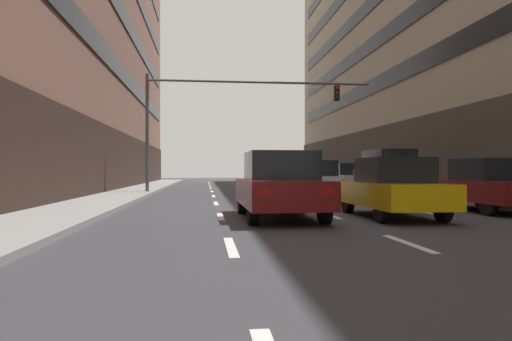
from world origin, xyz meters
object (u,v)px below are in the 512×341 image
object	(u,v)px
car_driving_2	(257,175)
car_parked_1	(486,185)
taxi_driving_1	(392,188)
car_driving_0	(314,179)
car_driving_3	(279,186)
car_parked_3	(348,177)
traffic_signal_0	(223,106)
car_parked_2	(388,174)

from	to	relation	value
car_driving_2	car_parked_1	xyz separation A→B (m)	(3.50, -31.39, -0.02)
taxi_driving_1	car_parked_1	bearing A→B (deg)	21.62
taxi_driving_1	car_driving_0	bearing A→B (deg)	89.65
car_driving_0	taxi_driving_1	world-z (taller)	taxi_driving_1
car_driving_0	car_driving_3	world-z (taller)	car_driving_3
car_parked_3	traffic_signal_0	bearing A→B (deg)	-165.65
car_parked_1	car_parked_2	xyz separation A→B (m)	(-0.00, 7.58, 0.30)
car_parked_2	car_parked_3	xyz separation A→B (m)	(0.00, 6.18, -0.28)
car_driving_0	car_parked_1	bearing A→B (deg)	-65.54
car_driving_2	car_parked_3	size ratio (longest dim) A/B	1.01
taxi_driving_1	traffic_signal_0	distance (m)	14.38
car_driving_3	car_parked_2	xyz separation A→B (m)	(6.58, 8.92, 0.24)
car_driving_3	car_driving_0	bearing A→B (deg)	71.32
car_driving_2	car_parked_3	bearing A→B (deg)	-78.76
taxi_driving_1	car_parked_3	distance (m)	15.59
car_driving_3	car_parked_2	size ratio (longest dim) A/B	1.02
car_driving_0	car_parked_3	size ratio (longest dim) A/B	1.04
car_parked_3	car_driving_3	bearing A→B (deg)	-113.57
car_parked_1	traffic_signal_0	size ratio (longest dim) A/B	0.36
car_driving_0	taxi_driving_1	xyz separation A→B (m)	(-0.06, -9.15, -0.05)
car_driving_2	car_parked_2	size ratio (longest dim) A/B	0.99
taxi_driving_1	car_parked_2	xyz separation A→B (m)	(3.57, 9.00, 0.31)
taxi_driving_1	car_parked_3	world-z (taller)	taxi_driving_1
car_driving_3	car_parked_1	bearing A→B (deg)	11.43
car_parked_2	traffic_signal_0	size ratio (longest dim) A/B	0.37
car_driving_2	traffic_signal_0	world-z (taller)	traffic_signal_0
car_driving_0	car_driving_3	bearing A→B (deg)	-108.68
taxi_driving_1	car_driving_3	world-z (taller)	taxi_driving_1
traffic_signal_0	car_parked_2	bearing A→B (deg)	-29.43
car_driving_2	car_parked_3	world-z (taller)	car_parked_3
car_parked_3	traffic_signal_0	size ratio (longest dim) A/B	0.36
car_driving_3	taxi_driving_1	bearing A→B (deg)	-1.62
car_parked_1	car_driving_2	bearing A→B (deg)	96.37
car_parked_1	car_parked_2	size ratio (longest dim) A/B	0.95
car_driving_3	car_parked_2	bearing A→B (deg)	53.56
car_parked_2	car_parked_3	bearing A→B (deg)	90.00
taxi_driving_1	car_parked_1	world-z (taller)	taxi_driving_1
car_driving_0	car_parked_2	distance (m)	3.53
car_parked_2	traffic_signal_0	distance (m)	9.37
car_parked_2	car_driving_3	bearing A→B (deg)	-126.44
car_parked_3	car_parked_2	bearing A→B (deg)	-90.00
taxi_driving_1	traffic_signal_0	xyz separation A→B (m)	(-3.96, 13.25, 3.92)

